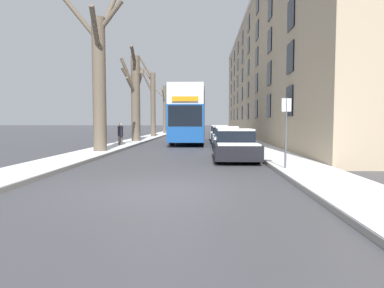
% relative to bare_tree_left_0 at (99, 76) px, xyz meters
% --- Properties ---
extents(ground_plane, '(320.00, 320.00, 0.00)m').
position_rel_bare_tree_left_0_xyz_m(ground_plane, '(4.46, -9.77, -4.18)').
color(ground_plane, '#424247').
extents(sidewalk_left, '(2.06, 130.00, 0.16)m').
position_rel_bare_tree_left_0_xyz_m(sidewalk_left, '(-0.27, 43.23, -4.10)').
color(sidewalk_left, gray).
rests_on(sidewalk_left, ground).
extents(sidewalk_right, '(2.06, 130.00, 0.16)m').
position_rel_bare_tree_left_0_xyz_m(sidewalk_right, '(9.19, 43.23, -4.10)').
color(sidewalk_right, gray).
rests_on(sidewalk_right, ground).
extents(terrace_facade_right, '(9.10, 54.47, 14.18)m').
position_rel_bare_tree_left_0_xyz_m(terrace_facade_right, '(14.71, 21.10, 2.91)').
color(terrace_facade_right, tan).
rests_on(terrace_facade_right, ground).
extents(bare_tree_left_0, '(3.49, 3.81, 8.99)m').
position_rel_bare_tree_left_0_xyz_m(bare_tree_left_0, '(0.00, 0.00, 0.00)').
color(bare_tree_left_0, brown).
rests_on(bare_tree_left_0, ground).
extents(bare_tree_left_1, '(1.51, 4.12, 7.61)m').
position_rel_bare_tree_left_0_xyz_m(bare_tree_left_1, '(-0.04, 9.65, -0.29)').
color(bare_tree_left_1, brown).
rests_on(bare_tree_left_1, ground).
extents(bare_tree_left_2, '(1.81, 2.98, 8.62)m').
position_rel_bare_tree_left_0_xyz_m(bare_tree_left_2, '(-0.06, 18.75, -0.23)').
color(bare_tree_left_2, brown).
rests_on(bare_tree_left_2, ground).
extents(bare_tree_left_3, '(2.19, 3.72, 6.78)m').
position_rel_bare_tree_left_0_xyz_m(bare_tree_left_3, '(-0.01, 28.93, -0.48)').
color(bare_tree_left_3, brown).
rests_on(bare_tree_left_3, ground).
extents(double_decker_bus, '(2.54, 11.22, 4.38)m').
position_rel_bare_tree_left_0_xyz_m(double_decker_bus, '(4.37, 9.95, -1.70)').
color(double_decker_bus, '#194C99').
rests_on(double_decker_bus, ground).
extents(parked_car_0, '(1.88, 4.47, 1.42)m').
position_rel_bare_tree_left_0_xyz_m(parked_car_0, '(7.06, -2.76, -3.52)').
color(parked_car_0, black).
rests_on(parked_car_0, ground).
extents(parked_car_1, '(1.68, 4.42, 1.44)m').
position_rel_bare_tree_left_0_xyz_m(parked_car_1, '(7.06, 3.50, -3.52)').
color(parked_car_1, silver).
rests_on(parked_car_1, ground).
extents(parked_car_2, '(1.73, 4.29, 1.35)m').
position_rel_bare_tree_left_0_xyz_m(parked_car_2, '(7.06, 9.17, -3.55)').
color(parked_car_2, '#474C56').
rests_on(parked_car_2, ground).
extents(parked_car_3, '(1.83, 4.58, 1.41)m').
position_rel_bare_tree_left_0_xyz_m(parked_car_3, '(7.06, 14.71, -3.53)').
color(parked_car_3, '#9EA3AD').
rests_on(parked_car_3, ground).
extents(pedestrian_left_sidewalk, '(0.36, 0.36, 1.65)m').
position_rel_bare_tree_left_0_xyz_m(pedestrian_left_sidewalk, '(-0.06, 4.70, -3.27)').
color(pedestrian_left_sidewalk, '#4C4742').
rests_on(pedestrian_left_sidewalk, ground).
extents(street_sign_post, '(0.32, 0.07, 2.55)m').
position_rel_bare_tree_left_0_xyz_m(street_sign_post, '(8.45, -6.61, -2.71)').
color(street_sign_post, '#4C4F54').
rests_on(street_sign_post, ground).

